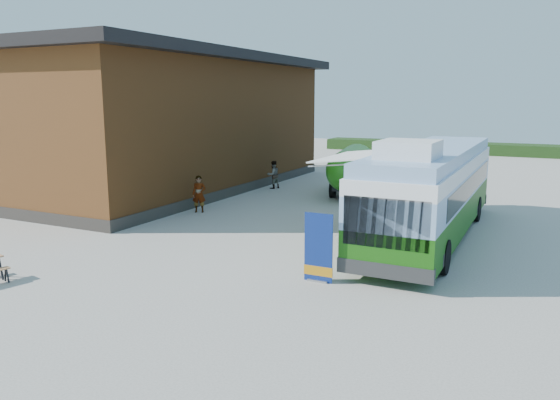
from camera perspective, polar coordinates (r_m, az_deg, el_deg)
The scene contains 9 objects.
ground at distance 18.04m, azimuth -2.03°, elevation -5.74°, with size 100.00×100.00×0.00m, color #BCB7AD.
barn at distance 31.46m, azimuth -10.40°, elevation 7.72°, with size 9.60×21.20×7.50m.
hedge at distance 53.43m, azimuth 26.01°, elevation 4.62°, with size 40.00×3.00×1.00m, color #264419.
bus at distance 20.52m, azimuth 15.55°, elevation 1.14°, with size 2.68×12.53×3.85m.
awning at distance 20.91m, azimuth 9.08°, elevation 4.22°, with size 2.86×4.68×0.54m.
banner at distance 15.27m, azimuth 4.03°, elevation -5.65°, with size 0.85×0.18×1.96m.
person_a at distance 24.74m, azimuth -8.45°, elevation 0.61°, with size 0.61×0.40×1.66m, color #999999.
person_b at distance 30.99m, azimuth -0.71°, elevation 2.66°, with size 0.77×0.60×1.59m, color #999999.
slurry_tanker at distance 29.34m, azimuth 7.52°, elevation 3.41°, with size 2.91×6.72×2.52m.
Camera 1 is at (8.23, -15.23, 5.07)m, focal length 35.00 mm.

